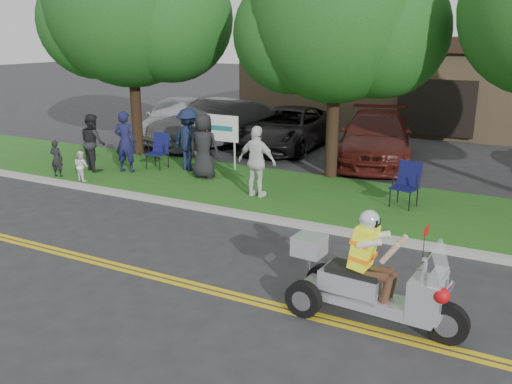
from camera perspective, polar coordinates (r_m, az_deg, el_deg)
The scene contains 23 objects.
ground at distance 10.28m, azimuth -9.17°, elevation -7.61°, with size 120.00×120.00×0.00m, color #28282B.
centerline_near at distance 9.87m, azimuth -11.21°, elevation -8.74°, with size 60.00×0.10×0.01m, color gold.
centerline_far at distance 9.98m, azimuth -10.63°, elevation -8.41°, with size 60.00×0.10×0.01m, color gold.
curb at distance 12.64m, azimuth -0.89°, elevation -2.46°, with size 60.00×0.25×0.12m, color #A8A89E.
grass_verge at distance 14.48m, azimuth 3.21°, elevation -0.04°, with size 60.00×4.00×0.10m, color #285416.
commercial_building at distance 26.76m, azimuth 20.09°, elevation 10.85°, with size 18.00×8.20×4.00m.
tree_left at distance 18.94m, azimuth -12.91°, elevation 18.14°, with size 6.62×5.40×7.78m.
tree_mid at distance 15.57m, azimuth 8.71°, elevation 17.28°, with size 5.88×4.80×7.05m.
business_sign at distance 16.75m, azimuth -3.78°, elevation 6.43°, with size 1.25×0.06×1.75m.
trike_scooter at distance 8.23m, azimuth 11.69°, elevation -9.44°, with size 2.67×0.91×1.74m.
lawn_chair_a at distance 17.07m, azimuth -10.16°, elevation 4.55°, with size 0.59×0.61×1.08m.
lawn_chair_b at distance 13.55m, azimuth 15.61°, elevation 1.11°, with size 0.67×0.69×1.09m.
spectator_adult_left at distance 16.72m, azimuth -13.60°, elevation 5.16°, with size 0.67×0.44×1.83m, color #16173D.
spectator_adult_mid at distance 17.20m, azimuth -16.79°, elevation 5.04°, with size 0.84×0.65×1.72m, color black.
spectator_adult_right at distance 13.72m, azimuth 0.11°, elevation 3.21°, with size 1.07×0.44×1.82m, color silver.
spectator_chair_a at distance 16.59m, azimuth -7.09°, elevation 5.50°, with size 1.22×0.70×1.88m, color #141D3A.
spectator_chair_b at distance 15.62m, azimuth -5.53°, elevation 4.84°, with size 0.91×0.59×1.86m, color black.
child_left at distance 16.79m, azimuth -20.26°, elevation 3.34°, with size 0.39×0.26×1.08m, color black.
child_right at distance 16.08m, azimuth -17.91°, elevation 2.63°, with size 0.42×0.33×0.87m, color white.
parked_car_far_left at distance 22.13m, azimuth -8.41°, elevation 7.72°, with size 2.06×5.11×1.74m, color #B9BAC1.
parked_car_left at distance 20.53m, azimuth -4.20°, elevation 7.17°, with size 1.84×5.27×1.74m, color #343436.
parked_car_mid at distance 20.19m, azimuth 3.32°, elevation 6.71°, with size 2.52×5.46×1.52m, color black.
parked_car_right at distance 18.51m, azimuth 12.46°, elevation 5.63°, with size 2.27×5.59×1.62m, color #4E1712.
Camera 1 is at (5.78, -7.43, 4.15)m, focal length 38.00 mm.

